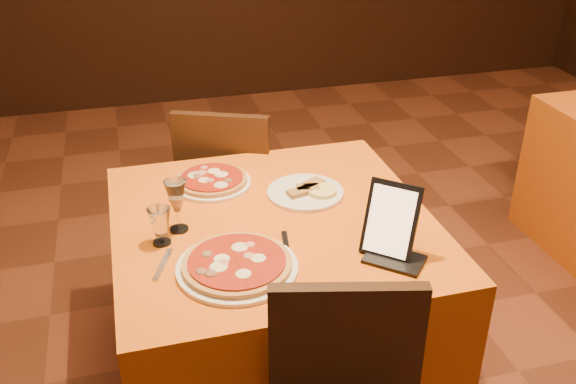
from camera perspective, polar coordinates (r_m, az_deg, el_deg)
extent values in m
cube|color=orange|center=(2.46, -1.27, -9.90)|extent=(1.10, 1.10, 0.75)
cylinder|color=white|center=(1.99, -4.54, -6.72)|extent=(0.38, 0.38, 0.01)
cylinder|color=#AD4C23|center=(1.98, -4.56, -6.34)|extent=(0.34, 0.34, 0.02)
cylinder|color=white|center=(2.47, -6.77, 0.79)|extent=(0.30, 0.30, 0.01)
cylinder|color=#AD4C23|center=(2.47, -6.79, 1.12)|extent=(0.27, 0.27, 0.02)
cylinder|color=white|center=(2.39, 1.54, -0.04)|extent=(0.28, 0.28, 0.01)
cylinder|color=olive|center=(2.38, 1.55, 0.32)|extent=(0.18, 0.18, 0.02)
cube|color=black|center=(2.03, 9.13, -2.50)|extent=(0.19, 0.18, 0.23)
cube|color=#B7B7BF|center=(2.05, -0.06, -5.66)|extent=(0.06, 0.22, 0.01)
cube|color=#B8B8BF|center=(2.04, -11.05, -6.34)|extent=(0.08, 0.16, 0.01)
cube|color=silver|center=(2.49, -4.05, 0.97)|extent=(0.03, 0.18, 0.01)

